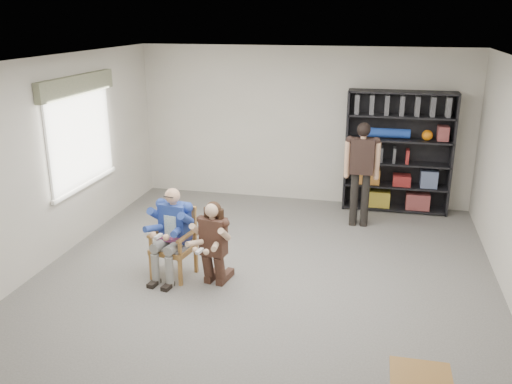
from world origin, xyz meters
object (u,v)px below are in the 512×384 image
(armchair, at_px, (173,243))
(standing_man, at_px, (361,175))
(kneeling_woman, at_px, (213,245))
(seated_man, at_px, (172,233))
(bookshelf, at_px, (398,152))

(armchair, height_order, standing_man, standing_man)
(armchair, distance_m, kneeling_woman, 0.60)
(armchair, xyz_separation_m, kneeling_woman, (0.58, -0.12, 0.09))
(seated_man, xyz_separation_m, kneeling_woman, (0.58, -0.12, -0.05))
(bookshelf, distance_m, standing_man, 1.09)
(seated_man, height_order, bookshelf, bookshelf)
(bookshelf, bearing_deg, armchair, -131.09)
(bookshelf, height_order, standing_man, bookshelf)
(armchair, distance_m, bookshelf, 4.41)
(kneeling_woman, bearing_deg, seated_man, 178.13)
(kneeling_woman, bearing_deg, standing_man, 65.51)
(seated_man, bearing_deg, armchair, 0.00)
(armchair, relative_size, bookshelf, 0.45)
(seated_man, xyz_separation_m, standing_man, (2.29, 2.39, 0.25))
(seated_man, bearing_deg, bookshelf, 58.73)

